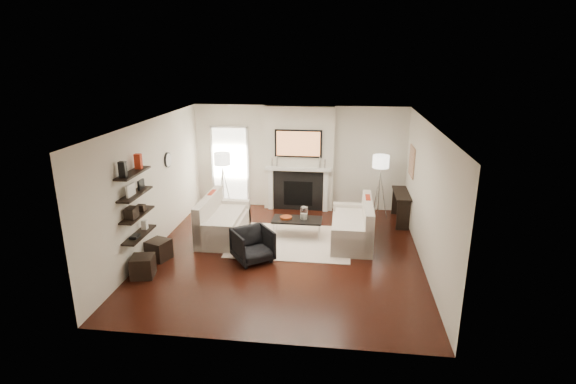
# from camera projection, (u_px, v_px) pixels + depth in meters

# --- Properties ---
(room_envelope) EXTENTS (6.00, 6.00, 6.00)m
(room_envelope) POSITION_uv_depth(u_px,v_px,m) (284.00, 191.00, 8.88)
(room_envelope) COLOR black
(room_envelope) RESTS_ON ground
(chimney_breast) EXTENTS (1.80, 0.25, 2.70)m
(chimney_breast) POSITION_uv_depth(u_px,v_px,m) (299.00, 159.00, 11.61)
(chimney_breast) COLOR silver
(chimney_breast) RESTS_ON floor
(fireplace_surround) EXTENTS (1.30, 0.02, 1.04)m
(fireplace_surround) POSITION_uv_depth(u_px,v_px,m) (298.00, 191.00, 11.72)
(fireplace_surround) COLOR black
(fireplace_surround) RESTS_ON floor
(firebox) EXTENTS (0.75, 0.02, 0.65)m
(firebox) POSITION_uv_depth(u_px,v_px,m) (298.00, 193.00, 11.74)
(firebox) COLOR black
(firebox) RESTS_ON floor
(mantel_pilaster_l) EXTENTS (0.12, 0.08, 1.10)m
(mantel_pilaster_l) POSITION_uv_depth(u_px,v_px,m) (271.00, 189.00, 11.77)
(mantel_pilaster_l) COLOR white
(mantel_pilaster_l) RESTS_ON floor
(mantel_pilaster_r) EXTENTS (0.12, 0.08, 1.10)m
(mantel_pilaster_r) POSITION_uv_depth(u_px,v_px,m) (326.00, 191.00, 11.60)
(mantel_pilaster_r) COLOR white
(mantel_pilaster_r) RESTS_ON floor
(mantel_shelf) EXTENTS (1.70, 0.18, 0.07)m
(mantel_shelf) POSITION_uv_depth(u_px,v_px,m) (298.00, 169.00, 11.50)
(mantel_shelf) COLOR white
(mantel_shelf) RESTS_ON chimney_breast
(tv_body) EXTENTS (1.20, 0.06, 0.70)m
(tv_body) POSITION_uv_depth(u_px,v_px,m) (298.00, 144.00, 11.33)
(tv_body) COLOR black
(tv_body) RESTS_ON chimney_breast
(tv_screen) EXTENTS (1.10, 0.00, 0.62)m
(tv_screen) POSITION_uv_depth(u_px,v_px,m) (298.00, 144.00, 11.30)
(tv_screen) COLOR #BF723F
(tv_screen) RESTS_ON tv_body
(candlestick_l_tall) EXTENTS (0.04, 0.04, 0.30)m
(candlestick_l_tall) POSITION_uv_depth(u_px,v_px,m) (277.00, 161.00, 11.52)
(candlestick_l_tall) COLOR silver
(candlestick_l_tall) RESTS_ON mantel_shelf
(candlestick_l_short) EXTENTS (0.04, 0.04, 0.24)m
(candlestick_l_short) POSITION_uv_depth(u_px,v_px,m) (272.00, 162.00, 11.54)
(candlestick_l_short) COLOR silver
(candlestick_l_short) RESTS_ON mantel_shelf
(candlestick_r_tall) EXTENTS (0.04, 0.04, 0.30)m
(candlestick_r_tall) POSITION_uv_depth(u_px,v_px,m) (320.00, 163.00, 11.39)
(candlestick_r_tall) COLOR silver
(candlestick_r_tall) RESTS_ON mantel_shelf
(candlestick_r_short) EXTENTS (0.04, 0.04, 0.24)m
(candlestick_r_short) POSITION_uv_depth(u_px,v_px,m) (325.00, 164.00, 11.38)
(candlestick_r_short) COLOR silver
(candlestick_r_short) RESTS_ON mantel_shelf
(hallway_panel) EXTENTS (0.90, 0.02, 2.10)m
(hallway_panel) POSITION_uv_depth(u_px,v_px,m) (230.00, 167.00, 12.01)
(hallway_panel) COLOR white
(hallway_panel) RESTS_ON floor
(door_trim_l) EXTENTS (0.06, 0.06, 2.16)m
(door_trim_l) POSITION_uv_depth(u_px,v_px,m) (213.00, 166.00, 12.05)
(door_trim_l) COLOR white
(door_trim_l) RESTS_ON floor
(door_trim_r) EXTENTS (0.06, 0.06, 2.16)m
(door_trim_r) POSITION_uv_depth(u_px,v_px,m) (248.00, 168.00, 11.94)
(door_trim_r) COLOR white
(door_trim_r) RESTS_ON floor
(door_trim_top) EXTENTS (1.02, 0.06, 0.06)m
(door_trim_top) POSITION_uv_depth(u_px,v_px,m) (229.00, 127.00, 11.67)
(door_trim_top) COLOR white
(door_trim_top) RESTS_ON wall_back
(rug) EXTENTS (2.60, 2.00, 0.01)m
(rug) POSITION_uv_depth(u_px,v_px,m) (291.00, 241.00, 9.88)
(rug) COLOR beige
(rug) RESTS_ON floor
(loveseat_left_base) EXTENTS (0.85, 1.80, 0.42)m
(loveseat_left_base) POSITION_uv_depth(u_px,v_px,m) (224.00, 227.00, 10.11)
(loveseat_left_base) COLOR beige
(loveseat_left_base) RESTS_ON floor
(loveseat_left_back) EXTENTS (0.18, 1.80, 0.80)m
(loveseat_left_back) POSITION_uv_depth(u_px,v_px,m) (209.00, 214.00, 10.05)
(loveseat_left_back) COLOR beige
(loveseat_left_back) RESTS_ON floor
(loveseat_left_arm_n) EXTENTS (0.85, 0.18, 0.60)m
(loveseat_left_arm_n) POSITION_uv_depth(u_px,v_px,m) (214.00, 238.00, 9.31)
(loveseat_left_arm_n) COLOR beige
(loveseat_left_arm_n) RESTS_ON floor
(loveseat_left_arm_s) EXTENTS (0.85, 0.18, 0.60)m
(loveseat_left_arm_s) POSITION_uv_depth(u_px,v_px,m) (233.00, 212.00, 10.85)
(loveseat_left_arm_s) COLOR beige
(loveseat_left_arm_s) RESTS_ON floor
(loveseat_left_cushion) EXTENTS (0.63, 1.44, 0.10)m
(loveseat_left_cushion) POSITION_uv_depth(u_px,v_px,m) (226.00, 217.00, 10.02)
(loveseat_left_cushion) COLOR beige
(loveseat_left_cushion) RESTS_ON loveseat_left_base
(pillow_left_orange) EXTENTS (0.10, 0.42, 0.42)m
(pillow_left_orange) POSITION_uv_depth(u_px,v_px,m) (212.00, 201.00, 10.27)
(pillow_left_orange) COLOR #B12C15
(pillow_left_orange) RESTS_ON loveseat_left_cushion
(pillow_left_charcoal) EXTENTS (0.10, 0.40, 0.40)m
(pillow_left_charcoal) POSITION_uv_depth(u_px,v_px,m) (204.00, 210.00, 9.71)
(pillow_left_charcoal) COLOR black
(pillow_left_charcoal) RESTS_ON loveseat_left_cushion
(loveseat_right_base) EXTENTS (0.85, 1.80, 0.42)m
(loveseat_right_base) POSITION_uv_depth(u_px,v_px,m) (351.00, 232.00, 9.83)
(loveseat_right_base) COLOR beige
(loveseat_right_base) RESTS_ON floor
(loveseat_right_back) EXTENTS (0.18, 1.80, 0.80)m
(loveseat_right_back) POSITION_uv_depth(u_px,v_px,m) (368.00, 219.00, 9.70)
(loveseat_right_back) COLOR beige
(loveseat_right_back) RESTS_ON floor
(loveseat_right_arm_n) EXTENTS (0.85, 0.18, 0.60)m
(loveseat_right_arm_n) POSITION_uv_depth(u_px,v_px,m) (352.00, 243.00, 9.04)
(loveseat_right_arm_n) COLOR beige
(loveseat_right_arm_n) RESTS_ON floor
(loveseat_right_arm_s) EXTENTS (0.85, 0.18, 0.60)m
(loveseat_right_arm_s) POSITION_uv_depth(u_px,v_px,m) (351.00, 216.00, 10.58)
(loveseat_right_arm_s) COLOR beige
(loveseat_right_arm_s) RESTS_ON floor
(loveseat_right_cushion) EXTENTS (0.63, 1.44, 0.10)m
(loveseat_right_cushion) POSITION_uv_depth(u_px,v_px,m) (349.00, 221.00, 9.76)
(loveseat_right_cushion) COLOR beige
(loveseat_right_cushion) RESTS_ON loveseat_right_base
(pillow_right_orange) EXTENTS (0.10, 0.42, 0.42)m
(pillow_right_orange) POSITION_uv_depth(u_px,v_px,m) (367.00, 206.00, 9.92)
(pillow_right_orange) COLOR #B12C15
(pillow_right_orange) RESTS_ON loveseat_right_cushion
(pillow_right_charcoal) EXTENTS (0.10, 0.40, 0.40)m
(pillow_right_charcoal) POSITION_uv_depth(u_px,v_px,m) (369.00, 216.00, 9.36)
(pillow_right_charcoal) COLOR black
(pillow_right_charcoal) RESTS_ON loveseat_right_cushion
(coffee_table) EXTENTS (1.10, 0.55, 0.04)m
(coffee_table) POSITION_uv_depth(u_px,v_px,m) (297.00, 220.00, 10.03)
(coffee_table) COLOR black
(coffee_table) RESTS_ON floor
(coffee_leg_nw) EXTENTS (0.02, 0.02, 0.38)m
(coffee_leg_nw) POSITION_uv_depth(u_px,v_px,m) (274.00, 231.00, 9.94)
(coffee_leg_nw) COLOR silver
(coffee_leg_nw) RESTS_ON floor
(coffee_leg_ne) EXTENTS (0.02, 0.02, 0.38)m
(coffee_leg_ne) POSITION_uv_depth(u_px,v_px,m) (319.00, 233.00, 9.83)
(coffee_leg_ne) COLOR silver
(coffee_leg_ne) RESTS_ON floor
(coffee_leg_sw) EXTENTS (0.02, 0.02, 0.38)m
(coffee_leg_sw) POSITION_uv_depth(u_px,v_px,m) (277.00, 224.00, 10.36)
(coffee_leg_sw) COLOR silver
(coffee_leg_sw) RESTS_ON floor
(coffee_leg_se) EXTENTS (0.02, 0.02, 0.38)m
(coffee_leg_se) POSITION_uv_depth(u_px,v_px,m) (320.00, 226.00, 10.24)
(coffee_leg_se) COLOR silver
(coffee_leg_se) RESTS_ON floor
(hurricane_glass) EXTENTS (0.17, 0.17, 0.30)m
(hurricane_glass) POSITION_uv_depth(u_px,v_px,m) (304.00, 213.00, 9.96)
(hurricane_glass) COLOR white
(hurricane_glass) RESTS_ON coffee_table
(hurricane_candle) EXTENTS (0.10, 0.10, 0.15)m
(hurricane_candle) POSITION_uv_depth(u_px,v_px,m) (304.00, 216.00, 9.98)
(hurricane_candle) COLOR white
(hurricane_candle) RESTS_ON coffee_table
(copper_bowl) EXTENTS (0.27, 0.27, 0.04)m
(copper_bowl) POSITION_uv_depth(u_px,v_px,m) (286.00, 217.00, 10.05)
(copper_bowl) COLOR #BD4C1F
(copper_bowl) RESTS_ON coffee_table
(armchair) EXTENTS (0.95, 0.94, 0.72)m
(armchair) POSITION_uv_depth(u_px,v_px,m) (253.00, 244.00, 8.88)
(armchair) COLOR black
(armchair) RESTS_ON floor
(lamp_left_post) EXTENTS (0.02, 0.02, 1.20)m
(lamp_left_post) POSITION_uv_depth(u_px,v_px,m) (224.00, 191.00, 11.40)
(lamp_left_post) COLOR silver
(lamp_left_post) RESTS_ON floor
(lamp_left_shade) EXTENTS (0.40, 0.40, 0.30)m
(lamp_left_shade) POSITION_uv_depth(u_px,v_px,m) (222.00, 159.00, 11.15)
(lamp_left_shade) COLOR white
(lamp_left_shade) RESTS_ON lamp_left_post
(lamp_left_leg_a) EXTENTS (0.25, 0.02, 1.23)m
(lamp_left_leg_a) POSITION_uv_depth(u_px,v_px,m) (228.00, 192.00, 11.39)
(lamp_left_leg_a) COLOR silver
(lamp_left_leg_a) RESTS_ON floor
(lamp_left_leg_b) EXTENTS (0.14, 0.22, 1.23)m
(lamp_left_leg_b) POSITION_uv_depth(u_px,v_px,m) (222.00, 190.00, 11.50)
(lamp_left_leg_b) COLOR silver
(lamp_left_leg_b) RESTS_ON floor
(lamp_left_leg_c) EXTENTS (0.14, 0.22, 1.23)m
(lamp_left_leg_c) POSITION_uv_depth(u_px,v_px,m) (220.00, 193.00, 11.32)
(lamp_left_leg_c) COLOR silver
(lamp_left_leg_c) RESTS_ON floor
(lamp_right_post) EXTENTS (0.02, 0.02, 1.20)m
(lamp_right_post) POSITION_uv_depth(u_px,v_px,m) (379.00, 195.00, 11.13)
(lamp_right_post) COLOR silver
(lamp_right_post) RESTS_ON floor
(lamp_right_shade) EXTENTS (0.40, 0.40, 0.30)m
(lamp_right_shade) POSITION_uv_depth(u_px,v_px,m) (381.00, 162.00, 10.88)
(lamp_right_shade) COLOR white
(lamp_right_shade) RESTS_ON lamp_right_post
(lamp_right_leg_a) EXTENTS (0.25, 0.02, 1.23)m
(lamp_right_leg_a) POSITION_uv_depth(u_px,v_px,m) (383.00, 195.00, 11.12)
(lamp_right_leg_a) COLOR silver
(lamp_right_leg_a) RESTS_ON floor
(lamp_right_leg_b) EXTENTS (0.14, 0.22, 1.23)m
(lamp_right_leg_b) POSITION_uv_depth(u_px,v_px,m) (376.00, 194.00, 11.23)
(lamp_right_leg_b) COLOR silver
(lamp_right_leg_b) RESTS_ON floor
(lamp_right_leg_c) EXTENTS (0.14, 0.22, 1.23)m
(lamp_right_leg_c) POSITION_uv_depth(u_px,v_px,m) (377.00, 196.00, 11.05)
(lamp_right_leg_c) COLOR silver
(lamp_right_leg_c) RESTS_ON floor
(console_top) EXTENTS (0.35, 1.20, 0.04)m
(console_top) POSITION_uv_depth(u_px,v_px,m) (402.00, 193.00, 10.82)
(console_top) COLOR black
(console_top) RESTS_ON floor
(console_leg_n) EXTENTS (0.30, 0.04, 0.71)m
(console_leg_n) POSITION_uv_depth(u_px,v_px,m) (403.00, 216.00, 10.41)
(console_leg_n) COLOR black
(console_leg_n) RESTS_ON floor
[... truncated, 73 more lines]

